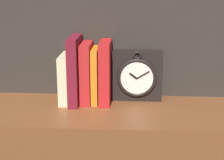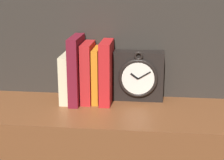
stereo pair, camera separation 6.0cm
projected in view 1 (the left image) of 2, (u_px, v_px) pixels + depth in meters
name	position (u px, v px, depth m)	size (l,w,h in m)	color
clock	(137.00, 76.00, 1.36)	(0.18, 0.07, 0.19)	black
book_slot0_cream	(66.00, 78.00, 1.34)	(0.04, 0.14, 0.17)	beige
book_slot1_maroon	(75.00, 70.00, 1.32)	(0.03, 0.16, 0.24)	maroon
book_slot2_red	(87.00, 73.00, 1.33)	(0.04, 0.13, 0.21)	red
book_slot3_orange	(96.00, 75.00, 1.34)	(0.02, 0.12, 0.20)	orange
book_slot4_red	(105.00, 72.00, 1.33)	(0.04, 0.14, 0.22)	red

